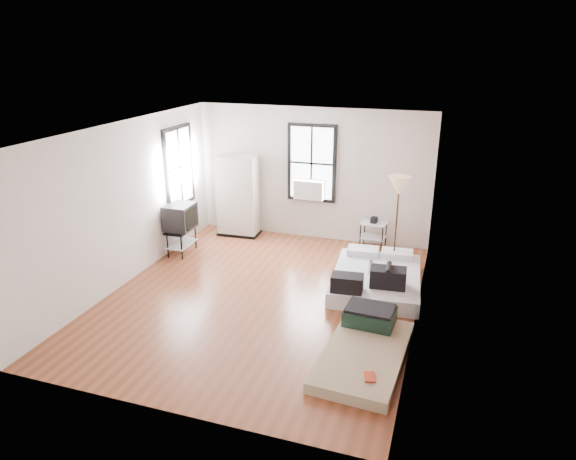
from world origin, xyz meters
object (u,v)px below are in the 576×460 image
(mattress_bare, at_px, (366,345))
(mattress_main, at_px, (376,278))
(wardrobe, at_px, (238,196))
(side_table, at_px, (374,228))
(floor_lamp, at_px, (399,190))
(tv_stand, at_px, (180,219))

(mattress_bare, bearing_deg, mattress_main, 98.90)
(mattress_main, bearing_deg, wardrobe, 148.08)
(side_table, distance_m, floor_lamp, 1.54)
(mattress_main, bearing_deg, tv_stand, 170.47)
(mattress_main, xyz_separation_m, side_table, (-0.35, 1.76, 0.28))
(mattress_bare, distance_m, wardrobe, 5.18)
(wardrobe, bearing_deg, mattress_main, -30.03)
(mattress_main, distance_m, mattress_bare, 2.07)
(wardrobe, distance_m, side_table, 2.99)
(mattress_main, height_order, floor_lamp, floor_lamp)
(mattress_bare, bearing_deg, wardrobe, 136.63)
(tv_stand, bearing_deg, wardrobe, 62.77)
(mattress_bare, distance_m, side_table, 3.87)
(mattress_bare, height_order, tv_stand, tv_stand)
(floor_lamp, height_order, tv_stand, floor_lamp)
(mattress_main, xyz_separation_m, floor_lamp, (0.20, 0.82, 1.38))
(mattress_bare, relative_size, tv_stand, 1.95)
(tv_stand, bearing_deg, floor_lamp, 5.19)
(floor_lamp, bearing_deg, wardrobe, 166.07)
(wardrobe, relative_size, side_table, 2.60)
(wardrobe, xyz_separation_m, tv_stand, (-0.65, -1.37, -0.14))
(mattress_main, height_order, tv_stand, tv_stand)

